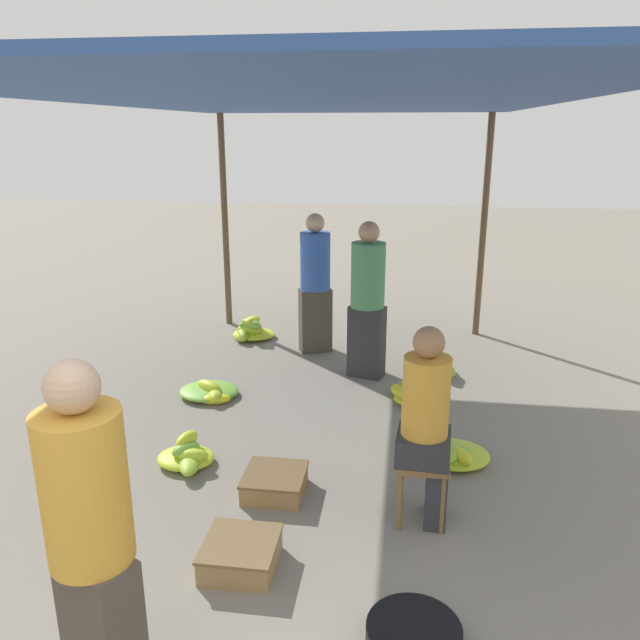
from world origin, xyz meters
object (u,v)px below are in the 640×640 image
at_px(banana_pile_left_1, 210,392).
at_px(banana_pile_right_2, 434,365).
at_px(crate_mid, 241,554).
at_px(banana_pile_right_0, 452,453).
at_px(vendor_foreground, 91,539).
at_px(basin_black, 414,637).
at_px(shopper_walking_mid, 315,282).
at_px(banana_pile_left_0, 187,456).
at_px(shopper_walking_far, 368,298).
at_px(banana_pile_right_1, 415,394).
at_px(stool, 422,471).
at_px(crate_near, 275,483).
at_px(banana_pile_left_2, 251,331).
at_px(vendor_seated, 428,423).

distance_m(banana_pile_left_1, banana_pile_right_2, 2.37).
height_order(banana_pile_right_2, crate_mid, banana_pile_right_2).
bearing_deg(banana_pile_right_0, vendor_foreground, -124.86).
height_order(basin_black, shopper_walking_mid, shopper_walking_mid).
bearing_deg(shopper_walking_mid, banana_pile_left_0, -102.45).
xyz_separation_m(banana_pile_left_0, shopper_walking_far, (1.24, 2.03, 0.77)).
bearing_deg(banana_pile_left_0, basin_black, -41.89).
height_order(vendor_foreground, banana_pile_right_2, vendor_foreground).
bearing_deg(basin_black, crate_mid, 155.23).
relative_size(banana_pile_right_0, banana_pile_right_1, 1.02).
bearing_deg(stool, shopper_walking_mid, 110.38).
bearing_deg(banana_pile_right_2, crate_near, -115.90).
distance_m(banana_pile_left_2, banana_pile_right_1, 2.56).
xyz_separation_m(banana_pile_left_1, shopper_walking_mid, (0.82, 1.46, 0.78)).
relative_size(crate_near, shopper_walking_mid, 0.27).
bearing_deg(banana_pile_left_1, shopper_walking_mid, 60.68).
height_order(vendor_foreground, crate_mid, vendor_foreground).
relative_size(banana_pile_left_2, crate_near, 1.28).
bearing_deg(banana_pile_left_2, shopper_walking_mid, -19.46).
height_order(vendor_seated, banana_pile_right_2, vendor_seated).
xyz_separation_m(vendor_seated, banana_pile_left_0, (-1.80, 0.45, -0.63)).
bearing_deg(banana_pile_left_0, crate_mid, -56.53).
relative_size(vendor_foreground, vendor_seated, 1.23).
relative_size(crate_near, shopper_walking_far, 0.27).
xyz_separation_m(basin_black, shopper_walking_far, (-0.49, 3.58, 0.78)).
distance_m(basin_black, banana_pile_right_0, 1.93).
bearing_deg(banana_pile_left_1, crate_mid, -68.21).
distance_m(vendor_seated, banana_pile_right_1, 1.98).
distance_m(banana_pile_left_0, crate_near, 0.81).
height_order(banana_pile_left_0, banana_pile_left_1, banana_pile_left_0).
relative_size(banana_pile_left_2, banana_pile_right_2, 1.03).
bearing_deg(basin_black, shopper_walking_far, 97.82).
xyz_separation_m(banana_pile_left_1, banana_pile_right_1, (1.97, 0.17, 0.03)).
distance_m(vendor_foreground, banana_pile_right_0, 3.03).
bearing_deg(vendor_seated, shopper_walking_far, 102.65).
xyz_separation_m(vendor_foreground, banana_pile_right_0, (1.67, 2.40, -0.79)).
distance_m(banana_pile_left_0, shopper_walking_mid, 2.89).
distance_m(vendor_seated, banana_pile_left_2, 4.08).
relative_size(banana_pile_left_1, banana_pile_left_2, 1.05).
distance_m(banana_pile_left_2, crate_near, 3.46).
xyz_separation_m(crate_mid, shopper_walking_far, (0.52, 3.12, 0.76)).
xyz_separation_m(banana_pile_right_2, crate_near, (-1.20, -2.48, -0.02)).
bearing_deg(shopper_walking_mid, banana_pile_right_0, -58.82).
bearing_deg(banana_pile_right_0, banana_pile_right_2, 92.46).
xyz_separation_m(banana_pile_right_0, crate_mid, (-1.32, -1.44, 0.02)).
bearing_deg(basin_black, banana_pile_right_1, 89.63).
height_order(basin_black, banana_pile_left_2, banana_pile_left_2).
xyz_separation_m(vendor_foreground, banana_pile_left_2, (-0.62, 5.07, -0.76)).
distance_m(banana_pile_left_0, crate_mid, 1.30).
distance_m(stool, banana_pile_left_2, 4.03).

